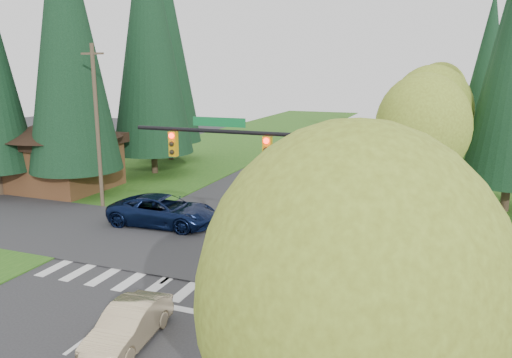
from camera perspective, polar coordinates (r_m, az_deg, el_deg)
The scene contains 30 objects.
ground at distance 18.56m, azimuth -16.62°, elevation -15.50°, with size 120.00×120.00×0.00m, color #28282B.
grass_east at distance 33.95m, azimuth 24.78°, elevation -3.18°, with size 14.00×110.00×0.06m, color #245416.
grass_west at distance 41.16m, azimuth -14.13°, elevation 0.22°, with size 14.00×110.00×0.06m, color #245416.
cross_street at distance 24.75m, azimuth -5.23°, elevation -7.74°, with size 120.00×8.00×0.10m, color #28282B.
sidewalk_east at distance 35.96m, azimuth 14.90°, elevation -1.54°, with size 1.80×80.00×0.13m, color gray.
curb_east at distance 36.05m, azimuth 13.56°, elevation -1.43°, with size 0.20×80.00×0.13m, color gray.
stone_wall_north at distance 43.58m, azimuth 18.33°, elevation 1.06°, with size 0.70×40.00×0.70m, color #4C4438.
traffic_signal at distance 18.63m, azimuth 1.79°, elevation 1.47°, with size 8.70×0.37×6.80m.
brown_building at distance 38.02m, azimuth -21.18°, elevation 3.52°, with size 8.40×8.40×5.40m.
utility_pole at distance 31.95m, azimuth -17.69°, elevation 5.83°, with size 1.60×0.24×10.00m.
decid_tree_0 at distance 26.95m, azimuth 18.49°, elevation 5.60°, with size 4.80×4.80×8.37m.
decid_tree_1 at distance 33.89m, azimuth 19.31°, elevation 7.19°, with size 5.20×5.20×8.80m.
decid_tree_2 at distance 40.87m, azimuth 19.42°, elevation 8.17°, with size 5.00×5.00×8.82m.
decid_tree_3 at distance 47.86m, azimuth 19.83°, elevation 8.37°, with size 5.00×5.00×8.55m.
decid_tree_4 at distance 54.83m, azimuth 20.19°, elevation 9.20°, with size 5.40×5.40×9.18m.
decid_tree_5 at distance 61.85m, azimuth 20.12°, elevation 9.01°, with size 4.80×4.80×8.30m.
decid_tree_6 at distance 68.82m, azimuth 20.37°, elevation 9.56°, with size 5.20×5.20×8.86m.
decid_tree_south at distance 7.61m, azimuth 10.92°, elevation -13.44°, with size 4.60×4.60×7.92m.
conifer_w_a at distance 35.62m, azimuth -20.82°, elevation 15.37°, with size 6.12×6.12×19.80m.
conifer_w_b at distance 40.56m, azimuth -20.12°, elevation 13.56°, with size 5.44×5.44×17.80m.
conifer_w_c at distance 41.44m, azimuth -12.17°, elevation 16.08°, with size 6.46×6.46×20.80m.
conifer_w_e at distance 47.54m, azimuth -10.13°, elevation 14.47°, with size 5.78×5.78×18.80m.
conifer_e_c at distance 60.87m, azimuth 25.07°, elevation 12.11°, with size 5.10×5.10×16.80m.
sedan_champagne at distance 16.89m, azimuth -14.38°, elevation -15.88°, with size 1.35×3.88×1.28m, color beige.
suv_navy at distance 28.11m, azimuth -10.51°, elevation -3.60°, with size 2.80×6.08×1.69m, color #0A1434.
parked_car_a at distance 33.26m, azimuth 11.23°, elevation -1.44°, with size 1.54×3.83×1.30m, color silver.
parked_car_b at distance 41.66m, azimuth 14.10°, elevation 1.41°, with size 2.17×5.34×1.55m, color gray.
parked_car_c at distance 48.75m, azimuth 15.17°, elevation 2.83°, with size 1.44×4.13×1.36m, color #B8B7BC.
parked_car_d at distance 55.86m, azimuth 15.99°, elevation 4.05°, with size 1.79×4.44×1.51m, color white.
parked_car_e at distance 59.21m, azimuth 16.30°, elevation 4.44°, with size 1.97×4.85×1.41m, color #9FA0A3.
Camera 1 is at (10.41, -12.76, 8.58)m, focal length 35.00 mm.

